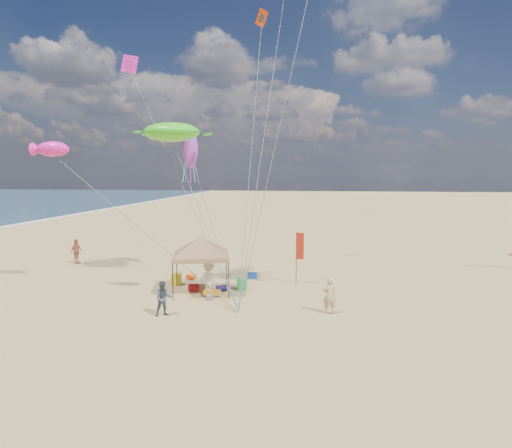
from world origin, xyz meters
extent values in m
plane|color=tan|center=(0.00, 0.00, 0.00)|extent=(280.00, 280.00, 0.00)
cylinder|color=black|center=(-4.96, 4.88, 0.97)|extent=(0.06, 0.06, 1.95)
cylinder|color=black|center=(-2.13, 5.59, 0.97)|extent=(0.06, 0.06, 1.95)
cylinder|color=black|center=(-4.26, 2.05, 0.97)|extent=(0.06, 0.06, 1.95)
cylinder|color=black|center=(-1.42, 2.75, 0.97)|extent=(0.06, 0.06, 1.95)
cube|color=olive|center=(-3.19, 3.82, 2.06)|extent=(3.65, 3.65, 0.23)
pyramid|color=olive|center=(-3.19, 3.82, 3.16)|extent=(5.73, 5.73, 0.97)
cylinder|color=black|center=(1.96, 6.41, 1.59)|extent=(0.04, 0.04, 3.19)
cube|color=red|center=(2.18, 6.34, 2.33)|extent=(0.45, 0.17, 1.59)
cube|color=#A90D14|center=(-3.70, 3.97, 0.19)|extent=(0.54, 0.38, 0.38)
cube|color=#123A98|center=(-0.85, 7.38, 0.19)|extent=(0.54, 0.38, 0.38)
cylinder|color=#100D3C|center=(-2.12, 4.12, 0.18)|extent=(0.69, 0.54, 0.36)
cylinder|color=#DB450C|center=(-4.62, 6.66, 0.18)|extent=(0.54, 0.69, 0.36)
cube|color=#1A923C|center=(-1.03, 4.59, 0.35)|extent=(0.50, 0.50, 0.70)
cube|color=yellow|center=(-5.11, 5.20, 0.35)|extent=(0.50, 0.50, 0.70)
cube|color=slate|center=(-2.37, 2.37, 0.14)|extent=(0.34, 0.30, 0.28)
cube|color=#F6A21B|center=(-2.43, 3.16, 0.20)|extent=(0.90, 0.50, 0.24)
imported|color=tan|center=(3.78, 1.01, 0.88)|extent=(0.68, 0.49, 1.76)
imported|color=#3B4650|center=(-3.88, -0.41, 0.83)|extent=(1.01, 0.94, 1.65)
imported|color=white|center=(-2.66, 3.38, 0.92)|extent=(1.35, 1.04, 1.84)
imported|color=#B75C46|center=(-14.36, 10.19, 0.91)|extent=(0.64, 1.14, 1.83)
ellipsoid|color=#3EC41C|center=(-5.44, 5.86, 9.03)|extent=(3.74, 3.18, 1.12)
ellipsoid|color=#F8189E|center=(-11.19, 2.97, 7.95)|extent=(2.05, 1.43, 0.83)
ellipsoid|color=#A53BD3|center=(-4.96, 8.01, 8.27)|extent=(1.33, 1.33, 2.61)
cube|color=#F621CD|center=(-10.59, 12.11, 14.54)|extent=(1.16, 1.32, 1.13)
cube|color=#B42601|center=(-0.86, 12.09, 17.31)|extent=(0.88, 1.16, 0.97)
camera|label=1|loc=(3.15, -19.60, 6.67)|focal=30.93mm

